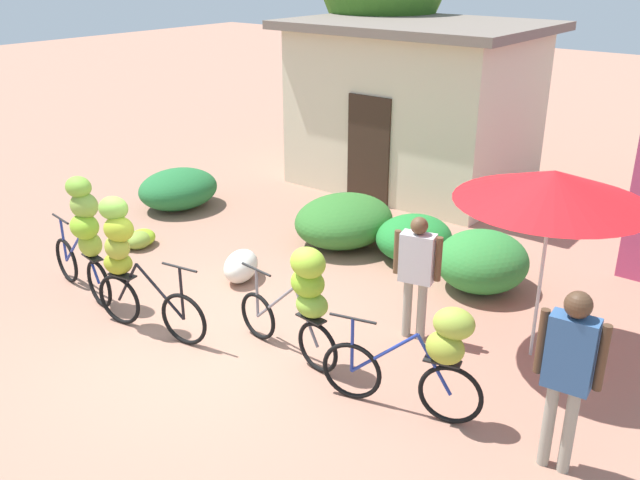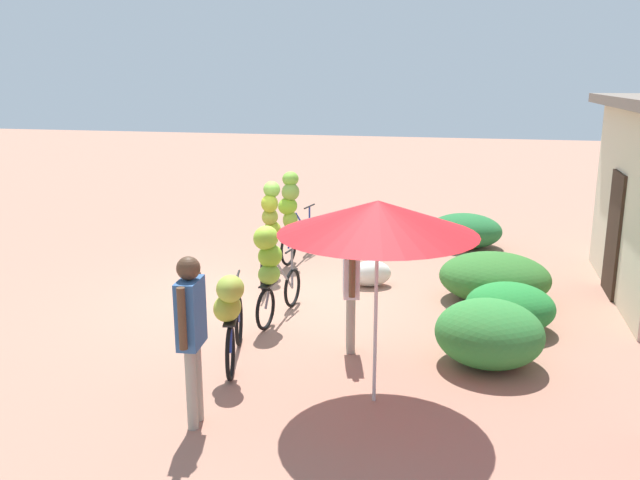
# 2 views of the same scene
# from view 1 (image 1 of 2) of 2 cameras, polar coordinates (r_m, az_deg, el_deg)

# --- Properties ---
(ground_plane) EXTENTS (60.00, 60.00, 0.00)m
(ground_plane) POSITION_cam_1_polar(r_m,az_deg,el_deg) (8.39, -9.03, -8.75)
(ground_plane) COLOR #A2715D
(building_low) EXTENTS (4.67, 3.52, 3.17)m
(building_low) POSITION_cam_1_polar(r_m,az_deg,el_deg) (13.80, 7.79, 11.05)
(building_low) COLOR beige
(building_low) RESTS_ON ground
(hedge_bush_front_left) EXTENTS (1.29, 1.51, 0.71)m
(hedge_bush_front_left) POSITION_cam_1_polar(r_m,az_deg,el_deg) (12.87, -11.65, 4.16)
(hedge_bush_front_left) COLOR #246B34
(hedge_bush_front_left) RESTS_ON ground
(hedge_bush_front_right) EXTENTS (1.47, 1.73, 0.77)m
(hedge_bush_front_right) POSITION_cam_1_polar(r_m,az_deg,el_deg) (11.01, 2.00, 1.63)
(hedge_bush_front_right) COLOR #326F2B
(hedge_bush_front_right) RESTS_ON ground
(hedge_bush_mid) EXTENTS (1.13, 1.24, 0.66)m
(hedge_bush_mid) POSITION_cam_1_polar(r_m,az_deg,el_deg) (10.57, 7.78, 0.18)
(hedge_bush_mid) COLOR #247F32
(hedge_bush_mid) RESTS_ON ground
(hedge_bush_by_door) EXTENTS (1.26, 1.32, 0.82)m
(hedge_bush_by_door) POSITION_cam_1_polar(r_m,az_deg,el_deg) (9.75, 13.26, -1.71)
(hedge_bush_by_door) COLOR #308236
(hedge_bush_by_door) RESTS_ON ground
(market_umbrella) EXTENTS (2.08, 2.08, 2.24)m
(market_umbrella) POSITION_cam_1_polar(r_m,az_deg,el_deg) (7.67, 18.74, 4.21)
(market_umbrella) COLOR beige
(market_umbrella) RESTS_ON ground
(bicycle_leftmost) EXTENTS (1.64, 0.47, 1.75)m
(bicycle_leftmost) POSITION_cam_1_polar(r_m,az_deg,el_deg) (9.40, -18.96, 0.83)
(bicycle_leftmost) COLOR black
(bicycle_leftmost) RESTS_ON ground
(bicycle_near_pile) EXTENTS (1.67, 0.45, 1.70)m
(bicycle_near_pile) POSITION_cam_1_polar(r_m,az_deg,el_deg) (8.57, -15.72, -1.34)
(bicycle_near_pile) COLOR black
(bicycle_near_pile) RESTS_ON ground
(bicycle_center_loaded) EXTENTS (1.61, 0.41, 1.47)m
(bicycle_center_loaded) POSITION_cam_1_polar(r_m,az_deg,el_deg) (7.56, -1.41, -4.44)
(bicycle_center_loaded) COLOR black
(bicycle_center_loaded) RESTS_ON ground
(bicycle_by_shop) EXTENTS (1.65, 0.60, 1.26)m
(bicycle_by_shop) POSITION_cam_1_polar(r_m,az_deg,el_deg) (6.85, 9.10, -9.20)
(bicycle_by_shop) COLOR black
(bicycle_by_shop) RESTS_ON ground
(banana_pile_on_ground) EXTENTS (0.68, 0.78, 0.29)m
(banana_pile_on_ground) POSITION_cam_1_polar(r_m,az_deg,el_deg) (11.33, -14.94, 0.09)
(banana_pile_on_ground) COLOR #73C436
(banana_pile_on_ground) RESTS_ON ground
(produce_sack) EXTENTS (0.67, 0.81, 0.44)m
(produce_sack) POSITION_cam_1_polar(r_m,az_deg,el_deg) (9.86, -6.56, -2.15)
(produce_sack) COLOR silver
(produce_sack) RESTS_ON ground
(person_vendor) EXTENTS (0.58, 0.24, 1.78)m
(person_vendor) POSITION_cam_1_polar(r_m,az_deg,el_deg) (6.32, 19.90, -9.58)
(person_vendor) COLOR gray
(person_vendor) RESTS_ON ground
(person_bystander) EXTENTS (0.57, 0.29, 1.56)m
(person_bystander) POSITION_cam_1_polar(r_m,az_deg,el_deg) (8.13, 8.02, -2.16)
(person_bystander) COLOR gray
(person_bystander) RESTS_ON ground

